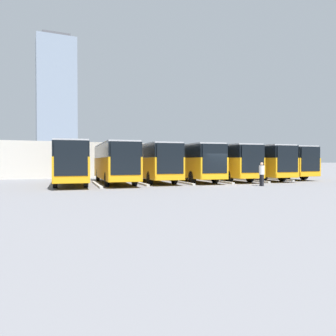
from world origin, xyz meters
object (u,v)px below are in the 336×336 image
Objects in this scene: bus_0 at (274,161)px; bus_3 at (189,161)px; pedestrian at (262,173)px; bus_2 at (222,161)px; bus_1 at (252,161)px; bus_4 at (152,161)px; bus_6 at (70,161)px; bus_5 at (114,161)px.

bus_0 is 1.00× the size of bus_3.
bus_0 reaches higher than pedestrian.
bus_1 is at bearing -175.54° from bus_2.
bus_0 is 10.99m from bus_3.
bus_1 and bus_4 have the same top height.
bus_4 reaches higher than pedestrian.
bus_3 is at bearing -173.27° from bus_6.
bus_4 is (14.62, 0.34, 0.00)m from bus_0.
bus_5 is (3.66, 0.64, 0.00)m from bus_4.
bus_4 is 1.00× the size of bus_5.
bus_4 is at bearing 2.38° from bus_2.
bus_0 is at bearing -170.91° from bus_5.
bus_2 is at bearing 173.55° from pedestrian.
bus_3 is 10.97m from bus_6.
bus_0 is at bearing -167.70° from bus_2.
bus_4 is 1.00× the size of bus_6.
bus_3 and bus_5 have the same top height.
pedestrian is (1.34, 7.66, -0.91)m from bus_2.
bus_1 is 1.00× the size of bus_5.
pedestrian is at bearing 62.53° from bus_1.
bus_4 and bus_5 have the same top height.
bus_3 is at bearing -172.27° from bus_5.
pedestrian is at bearing 132.32° from bus_4.
bus_6 is at bearing 4.75° from bus_5.
bus_3 is (10.97, 0.76, 0.00)m from bus_0.
bus_1 and bus_2 have the same top height.
bus_1 is 7.31m from bus_3.
pedestrian is at bearing 156.36° from bus_6.
bus_6 is at bearing 6.00° from bus_1.
bus_6 is (7.31, 0.56, 0.00)m from bus_4.
bus_5 reaches higher than pedestrian.
bus_6 is at bearing 8.37° from bus_0.
bus_2 is 7.33m from bus_4.
bus_2 and bus_5 have the same top height.
bus_1 and bus_3 have the same top height.
bus_2 is 3.66m from bus_3.
bus_2 reaches higher than pedestrian.
bus_2 is 1.00× the size of bus_4.
bus_5 is at bearing 7.73° from bus_3.
bus_5 is (14.62, 0.08, 0.00)m from bus_1.
bus_0 is 7.36m from bus_2.
pedestrian is (5.00, 7.56, -0.91)m from bus_1.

